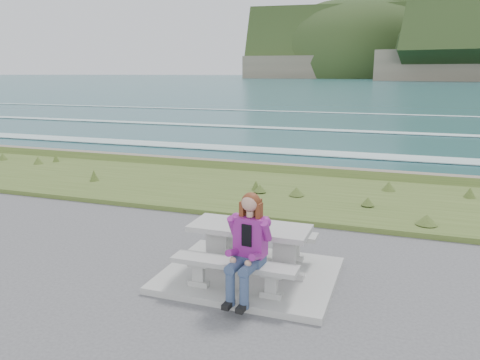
% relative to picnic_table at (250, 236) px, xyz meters
% --- Properties ---
extents(concrete_slab, '(2.60, 2.10, 0.10)m').
position_rel_picnic_table_xyz_m(concrete_slab, '(-0.00, 0.00, -0.63)').
color(concrete_slab, '#9A9A95').
rests_on(concrete_slab, ground).
extents(picnic_table, '(1.80, 0.75, 0.75)m').
position_rel_picnic_table_xyz_m(picnic_table, '(0.00, 0.00, 0.00)').
color(picnic_table, '#9A9A95').
rests_on(picnic_table, concrete_slab).
extents(bench_landward, '(1.80, 0.35, 0.45)m').
position_rel_picnic_table_xyz_m(bench_landward, '(0.00, -0.70, -0.23)').
color(bench_landward, '#9A9A95').
rests_on(bench_landward, concrete_slab).
extents(bench_seaward, '(1.80, 0.35, 0.45)m').
position_rel_picnic_table_xyz_m(bench_seaward, '(0.00, 0.70, -0.23)').
color(bench_seaward, '#9A9A95').
rests_on(bench_seaward, concrete_slab).
extents(grass_verge, '(160.00, 4.50, 0.22)m').
position_rel_picnic_table_xyz_m(grass_verge, '(-0.00, 5.00, -0.68)').
color(grass_verge, '#3B511E').
rests_on(grass_verge, ground).
extents(shore_drop, '(160.00, 0.80, 2.20)m').
position_rel_picnic_table_xyz_m(shore_drop, '(-0.00, 7.90, -0.68)').
color(shore_drop, '#605948').
rests_on(shore_drop, ground).
extents(ocean, '(1600.00, 1600.00, 0.09)m').
position_rel_picnic_table_xyz_m(ocean, '(-0.00, 25.09, -2.42)').
color(ocean, '#1D4E54').
rests_on(ocean, ground).
extents(seated_woman, '(0.47, 0.76, 1.45)m').
position_rel_picnic_table_xyz_m(seated_woman, '(0.22, -0.84, -0.05)').
color(seated_woman, navy).
rests_on(seated_woman, concrete_slab).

